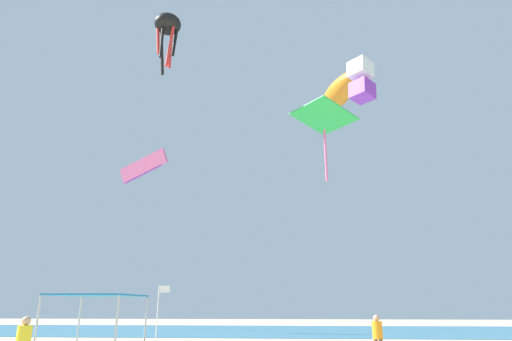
{
  "coord_description": "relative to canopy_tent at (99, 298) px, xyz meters",
  "views": [
    {
      "loc": [
        2.06,
        -15.35,
        2.04
      ],
      "look_at": [
        0.24,
        8.76,
        9.71
      ],
      "focal_mm": 29.93,
      "sensor_mm": 36.0,
      "label": 1
    }
  ],
  "objects": [
    {
      "name": "ocean_strip",
      "position": [
        5.18,
        22.28,
        -2.3
      ],
      "size": [
        110.0,
        18.28,
        0.03
      ],
      "primitive_type": "cube",
      "color": "teal",
      "rests_on": "ground"
    },
    {
      "name": "canopy_tent",
      "position": [
        0.0,
        0.0,
        0.0
      ],
      "size": [
        2.87,
        3.15,
        2.45
      ],
      "color": "#B2B2B7",
      "rests_on": "ground"
    },
    {
      "name": "person_near_tent",
      "position": [
        10.72,
        2.15,
        -1.33
      ],
      "size": [
        0.4,
        0.41,
        1.69
      ],
      "rotation": [
        0.0,
        0.0,
        5.22
      ],
      "color": "brown",
      "rests_on": "ground"
    },
    {
      "name": "banner_flag",
      "position": [
        0.48,
        6.4,
        -0.45
      ],
      "size": [
        0.61,
        0.06,
        3.04
      ],
      "color": "silver",
      "rests_on": "ground"
    },
    {
      "name": "kite_octopus_black",
      "position": [
        -0.46,
        7.25,
        17.42
      ],
      "size": [
        2.14,
        2.14,
        4.15
      ],
      "rotation": [
        0.0,
        0.0,
        0.25
      ],
      "color": "black"
    },
    {
      "name": "kite_parafoil_pink",
      "position": [
        -5.58,
        19.11,
        11.64
      ],
      "size": [
        4.74,
        1.55,
        2.92
      ],
      "rotation": [
        0.0,
        0.0,
        2.87
      ],
      "color": "pink"
    },
    {
      "name": "kite_inflatable_orange",
      "position": [
        12.27,
        19.89,
        18.7
      ],
      "size": [
        4.76,
        7.88,
        3.01
      ],
      "rotation": [
        0.0,
        0.0,
        1.87
      ],
      "color": "orange"
    },
    {
      "name": "kite_diamond_green",
      "position": [
        9.52,
        7.22,
        10.32
      ],
      "size": [
        4.16,
        4.17,
        4.41
      ],
      "rotation": [
        0.0,
        0.0,
        2.28
      ],
      "color": "green"
    },
    {
      "name": "kite_box_white",
      "position": [
        13.1,
        13.18,
        16.19
      ],
      "size": [
        2.19,
        2.19,
        3.28
      ],
      "rotation": [
        0.0,
        0.0,
        2.36
      ],
      "color": "white"
    }
  ]
}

